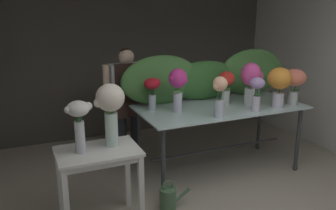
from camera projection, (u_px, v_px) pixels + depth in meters
ground_plane at (184, 175)px, 4.57m from camera, size 8.37×8.37×0.00m
wall_back at (135, 44)px, 5.85m from camera, size 4.82×0.12×2.96m
display_table_glass at (220, 115)px, 4.49m from camera, size 2.08×1.00×0.88m
side_table_white at (98, 161)px, 3.37m from camera, size 0.77×0.53×0.79m
florist at (128, 94)px, 4.67m from camera, size 0.63×0.24×1.57m
foliage_backdrop at (208, 77)px, 4.72m from camera, size 2.41×0.22×0.64m
vase_magenta_snapdragons at (178, 85)px, 4.11m from camera, size 0.24×0.22×0.52m
vase_coral_tulips at (294, 81)px, 4.46m from camera, size 0.29×0.29×0.45m
vase_crimson_hydrangea at (152, 89)px, 4.22m from camera, size 0.21×0.19×0.39m
vase_scarlet_peonies at (226, 83)px, 4.48m from camera, size 0.21×0.21×0.42m
vase_lilac_roses at (257, 91)px, 4.18m from camera, size 0.19×0.18×0.41m
vase_fuchsia_stock at (251, 79)px, 4.42m from camera, size 0.25×0.25×0.54m
vase_peach_lilies at (220, 94)px, 3.93m from camera, size 0.18×0.16×0.47m
vase_rosy_freesia at (257, 81)px, 4.78m from camera, size 0.17×0.17×0.38m
vase_sunset_dahlias at (279, 82)px, 4.32m from camera, size 0.29×0.29×0.50m
vase_white_roses_tall at (79, 119)px, 3.19m from camera, size 0.25×0.21×0.49m
vase_cream_lisianthus_tall at (110, 107)px, 3.34m from camera, size 0.29×0.27×0.61m
watering_can at (168, 198)px, 3.76m from camera, size 0.35×0.18×0.34m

